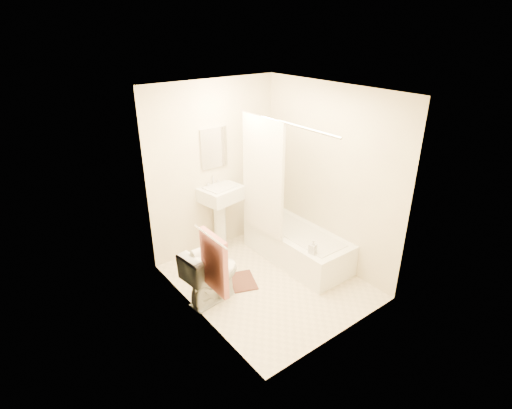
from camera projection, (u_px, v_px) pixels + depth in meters
floor at (268, 281)px, 5.15m from camera, size 2.40×2.40×0.00m
ceiling at (271, 90)px, 4.14m from camera, size 2.40×2.40×0.00m
wall_back at (214, 169)px, 5.51m from camera, size 2.00×0.02×2.40m
wall_left at (194, 220)px, 4.09m from camera, size 0.02×2.40×2.40m
wall_right at (328, 177)px, 5.19m from camera, size 0.02×2.40×2.40m
mirror at (214, 148)px, 5.37m from camera, size 0.40×0.03×0.55m
curtain_rod at (285, 123)px, 4.55m from camera, size 0.03×1.70×0.03m
shower_curtain at (263, 177)px, 5.16m from camera, size 0.04×0.80×1.55m
towel_bar at (210, 237)px, 3.97m from camera, size 0.02×0.60×0.02m
towel at (214, 263)px, 4.12m from camera, size 0.06×0.45×0.66m
toilet_paper at (197, 254)px, 4.42m from camera, size 0.11×0.12×0.12m
toilet at (212, 275)px, 4.68m from camera, size 0.75×0.48×0.69m
sink at (221, 216)px, 5.68m from camera, size 0.61×0.52×1.06m
bathtub at (297, 245)px, 5.54m from camera, size 0.68×1.56×0.44m
bath_mat at (232, 283)px, 5.10m from camera, size 0.70×0.61×0.02m
soap_bottle at (313, 247)px, 4.90m from camera, size 0.10×0.11×0.18m
scrub_brush at (275, 218)px, 5.79m from camera, size 0.09×0.19×0.04m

